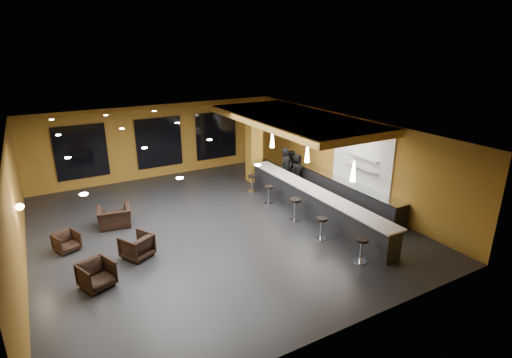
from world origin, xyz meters
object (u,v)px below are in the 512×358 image
staff_c (296,170)px  armchair_c (67,242)px  pendant_2 (272,139)px  staff_b (292,168)px  armchair_b (137,246)px  armchair_a (97,275)px  column (254,145)px  pendant_1 (307,153)px  bar_stool_2 (295,207)px  bar_counter (313,203)px  prep_counter (344,191)px  bar_stool_3 (269,192)px  armchair_d (114,217)px  bar_stool_1 (322,226)px  staff_a (286,169)px  pendant_0 (353,171)px  bar_stool_4 (252,181)px  bar_stool_0 (361,247)px

staff_c → armchair_c: bearing=165.4°
pendant_2 → staff_b: (1.17, 0.13, -1.51)m
staff_c → armchair_b: (-7.88, -2.75, -0.41)m
staff_c → armchair_b: bearing=177.3°
armchair_a → column: bearing=13.4°
pendant_1 → bar_stool_2: (-0.86, -0.54, -1.80)m
bar_stool_2 → bar_counter: bearing=2.8°
pendant_2 → bar_stool_2: 3.64m
prep_counter → bar_stool_3: bearing=155.0°
armchair_d → bar_stool_1: (5.86, -4.42, 0.13)m
armchair_a → bar_stool_2: (7.11, 0.85, 0.17)m
bar_counter → armchair_b: bearing=178.6°
staff_a → staff_c: 0.56m
pendant_0 → armchair_a: bearing=172.1°
staff_a → armchair_b: 7.88m
armchair_b → bar_stool_1: bar_stool_1 is taller
bar_counter → prep_counter: bearing=14.0°
armchair_a → bar_stool_1: bearing=-27.7°
armchair_d → bar_stool_2: (5.94, -2.77, 0.18)m
staff_c → armchair_d: staff_c is taller
staff_c → pendant_1: bearing=-139.4°
pendant_0 → armchair_a: size_ratio=0.85×
prep_counter → bar_stool_2: bearing=-169.3°
bar_counter → bar_stool_3: bar_counter is taller
staff_c → armchair_d: 8.07m
armchair_b → bar_stool_4: bearing=179.7°
pendant_0 → armchair_b: size_ratio=0.84×
column → bar_stool_0: column is taller
staff_a → prep_counter: bearing=-77.9°
bar_counter → bar_stool_3: (-0.86, 1.83, -0.02)m
pendant_2 → armchair_b: 7.47m
pendant_2 → armchair_a: (-7.97, -3.89, -1.98)m
bar_counter → prep_counter: size_ratio=1.33×
pendant_2 → pendant_1: bearing=-90.0°
bar_stool_2 → armchair_d: bearing=155.0°
armchair_b → staff_a: bearing=172.0°
staff_a → bar_stool_2: bearing=-133.1°
armchair_a → bar_stool_1: 7.08m
prep_counter → bar_stool_4: bearing=134.7°
armchair_b → bar_stool_1: size_ratio=1.07×
pendant_1 → armchair_a: size_ratio=0.85×
column → bar_stool_2: bearing=-100.5°
armchair_c → armchair_a: bearing=-101.0°
armchair_b → bar_stool_3: bearing=167.3°
bar_counter → pendant_0: bearing=-90.0°
prep_counter → bar_stool_4: size_ratio=7.85×
armchair_a → staff_a: bearing=2.7°
prep_counter → bar_stool_3: prep_counter is taller
pendant_0 → bar_stool_2: bearing=113.7°
staff_b → bar_stool_2: (-2.03, -3.17, -0.29)m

